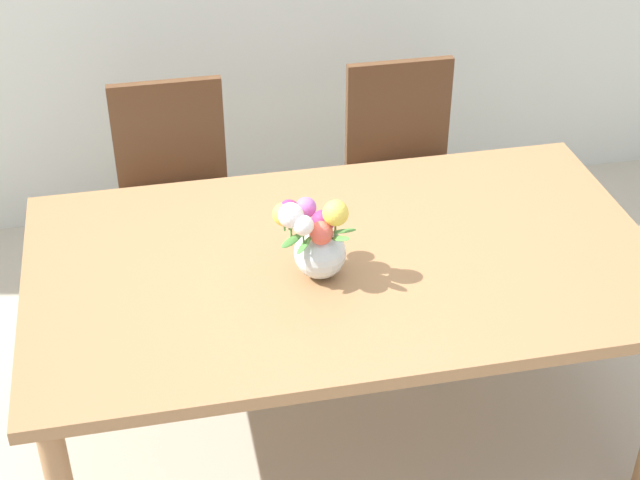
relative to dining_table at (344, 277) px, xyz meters
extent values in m
plane|color=#B7AD99|center=(0.00, 0.00, -0.66)|extent=(12.00, 12.00, 0.00)
cube|color=#9E7047|center=(0.00, 0.00, 0.05)|extent=(1.88, 1.09, 0.04)
cylinder|color=#9E7047|center=(-0.86, 0.46, -0.31)|extent=(0.07, 0.07, 0.69)
cylinder|color=#9E7047|center=(0.86, 0.46, -0.31)|extent=(0.07, 0.07, 0.69)
cube|color=brown|center=(-0.45, 0.80, -0.20)|extent=(0.42, 0.42, 0.04)
cylinder|color=brown|center=(-0.27, 0.62, -0.44)|extent=(0.04, 0.04, 0.44)
cylinder|color=brown|center=(-0.63, 0.62, -0.44)|extent=(0.04, 0.04, 0.44)
cylinder|color=brown|center=(-0.27, 0.98, -0.44)|extent=(0.04, 0.04, 0.44)
cylinder|color=brown|center=(-0.63, 0.98, -0.44)|extent=(0.04, 0.04, 0.44)
cube|color=brown|center=(-0.45, 1.00, 0.03)|extent=(0.42, 0.04, 0.42)
cube|color=brown|center=(0.45, 0.80, -0.20)|extent=(0.42, 0.42, 0.04)
cylinder|color=brown|center=(0.63, 0.62, -0.44)|extent=(0.04, 0.04, 0.44)
cylinder|color=brown|center=(0.27, 0.62, -0.44)|extent=(0.04, 0.04, 0.44)
cylinder|color=brown|center=(0.63, 0.98, -0.44)|extent=(0.04, 0.04, 0.44)
cylinder|color=brown|center=(0.27, 0.98, -0.44)|extent=(0.04, 0.04, 0.44)
cube|color=brown|center=(0.45, 1.00, 0.03)|extent=(0.42, 0.04, 0.42)
sphere|color=silver|center=(-0.09, -0.07, 0.15)|extent=(0.15, 0.15, 0.15)
sphere|color=white|center=(-0.15, -0.12, 0.28)|extent=(0.06, 0.06, 0.06)
cylinder|color=#478438|center=(-0.15, -0.12, 0.24)|extent=(0.01, 0.01, 0.08)
sphere|color=#E55B4C|center=(-0.09, -0.10, 0.24)|extent=(0.07, 0.07, 0.07)
cylinder|color=#478438|center=(-0.09, -0.10, 0.22)|extent=(0.01, 0.01, 0.04)
sphere|color=#B266C6|center=(-0.11, 0.03, 0.24)|extent=(0.06, 0.06, 0.06)
cylinder|color=#478438|center=(-0.11, 0.03, 0.22)|extent=(0.01, 0.01, 0.04)
sphere|color=#EFD14C|center=(-0.05, -0.09, 0.29)|extent=(0.07, 0.07, 0.07)
cylinder|color=#478438|center=(-0.05, -0.09, 0.24)|extent=(0.01, 0.01, 0.09)
sphere|color=#D12D66|center=(-0.07, -0.04, 0.23)|extent=(0.07, 0.07, 0.07)
cylinder|color=#478438|center=(-0.07, -0.04, 0.22)|extent=(0.01, 0.01, 0.03)
sphere|color=white|center=(-0.17, -0.09, 0.30)|extent=(0.07, 0.07, 0.07)
cylinder|color=#478438|center=(-0.17, -0.09, 0.25)|extent=(0.01, 0.01, 0.10)
sphere|color=#D12D66|center=(-0.17, -0.01, 0.27)|extent=(0.06, 0.06, 0.06)
cylinder|color=#478438|center=(-0.17, -0.01, 0.23)|extent=(0.01, 0.01, 0.07)
sphere|color=#EFD14C|center=(-0.18, -0.02, 0.26)|extent=(0.07, 0.07, 0.07)
cylinder|color=#478438|center=(-0.18, -0.02, 0.23)|extent=(0.01, 0.01, 0.06)
ellipsoid|color=#478438|center=(-0.05, -0.14, 0.24)|extent=(0.06, 0.07, 0.04)
ellipsoid|color=#478438|center=(-0.15, -0.13, 0.22)|extent=(0.06, 0.06, 0.04)
ellipsoid|color=#478438|center=(-0.02, -0.07, 0.21)|extent=(0.07, 0.03, 0.01)
ellipsoid|color=#478438|center=(-0.18, -0.11, 0.23)|extent=(0.07, 0.05, 0.03)
camera|label=1|loc=(-0.55, -2.26, 1.69)|focal=53.44mm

